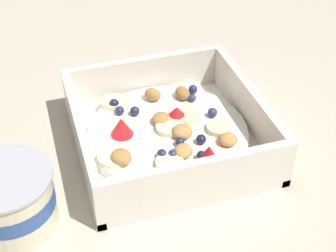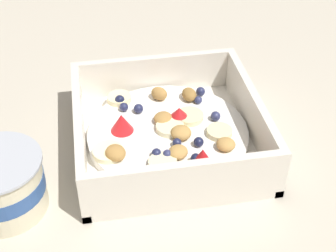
{
  "view_description": "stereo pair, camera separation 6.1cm",
  "coord_description": "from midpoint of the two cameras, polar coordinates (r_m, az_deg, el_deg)",
  "views": [
    {
      "loc": [
        -0.48,
        0.13,
        0.41
      ],
      "look_at": [
        -0.02,
        -0.01,
        0.03
      ],
      "focal_mm": 53.37,
      "sensor_mm": 36.0,
      "label": 1
    },
    {
      "loc": [
        -0.49,
        0.07,
        0.41
      ],
      "look_at": [
        -0.02,
        -0.01,
        0.03
      ],
      "focal_mm": 53.37,
      "sensor_mm": 36.0,
      "label": 2
    }
  ],
  "objects": [
    {
      "name": "ground_plane",
      "position": [
        0.64,
        1.61,
        -1.22
      ],
      "size": [
        2.4,
        2.4,
        0.0
      ],
      "primitive_type": "plane",
      "color": "beige"
    },
    {
      "name": "yogurt_cup",
      "position": [
        0.55,
        -15.55,
        -6.58
      ],
      "size": [
        0.1,
        0.1,
        0.07
      ],
      "color": "beige",
      "rests_on": "ground"
    },
    {
      "name": "fruit_bowl",
      "position": [
        0.62,
        2.81,
        -0.89
      ],
      "size": [
        0.22,
        0.22,
        0.07
      ],
      "color": "white",
      "rests_on": "ground"
    }
  ]
}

